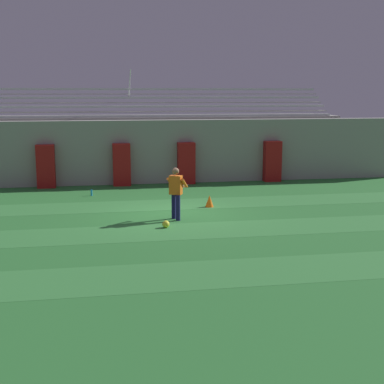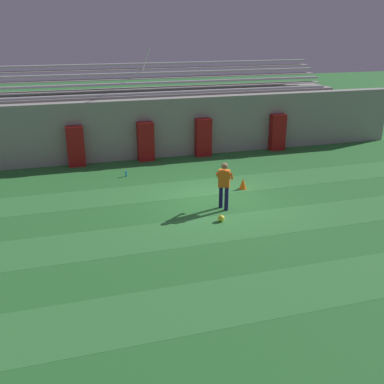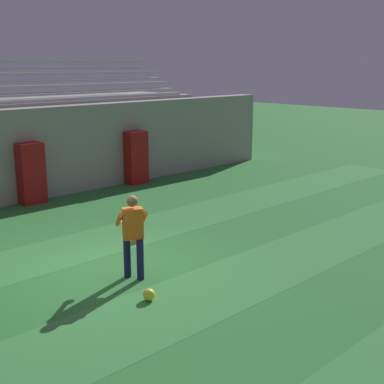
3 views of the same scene
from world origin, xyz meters
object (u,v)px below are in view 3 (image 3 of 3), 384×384
(padding_pillar_gate_right, at_px, (31,173))
(padding_pillar_far_right, at_px, (136,158))
(goalkeeper, at_px, (133,231))
(soccer_ball, at_px, (149,295))
(traffic_cone, at_px, (137,233))

(padding_pillar_gate_right, relative_size, padding_pillar_far_right, 1.00)
(padding_pillar_far_right, xyz_separation_m, goalkeeper, (-5.37, -6.66, 0.04))
(padding_pillar_far_right, height_order, goalkeeper, padding_pillar_far_right)
(padding_pillar_far_right, height_order, soccer_ball, padding_pillar_far_right)
(goalkeeper, relative_size, traffic_cone, 3.98)
(padding_pillar_far_right, bearing_deg, soccer_ball, -127.21)
(padding_pillar_gate_right, bearing_deg, padding_pillar_far_right, 0.00)
(goalkeeper, xyz_separation_m, soccer_ball, (-0.45, -1.01, -0.84))
(padding_pillar_far_right, bearing_deg, padding_pillar_gate_right, 180.00)
(padding_pillar_gate_right, height_order, padding_pillar_far_right, same)
(traffic_cone, bearing_deg, soccer_ball, -125.05)
(padding_pillar_far_right, bearing_deg, goalkeeper, -128.87)
(padding_pillar_gate_right, bearing_deg, soccer_ball, -103.61)
(padding_pillar_gate_right, relative_size, traffic_cone, 4.36)
(padding_pillar_far_right, height_order, traffic_cone, padding_pillar_far_right)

